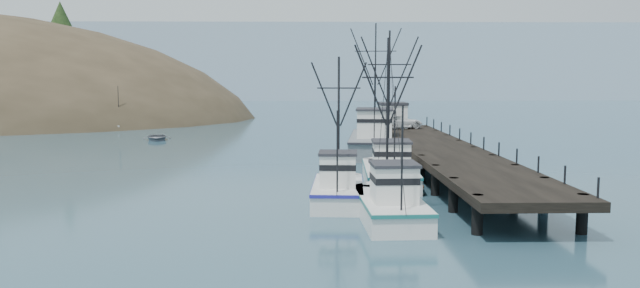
# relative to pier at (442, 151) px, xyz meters

# --- Properties ---
(ground) EXTENTS (400.00, 400.00, 0.00)m
(ground) POSITION_rel_pier_xyz_m (-14.00, -16.00, -1.69)
(ground) COLOR #294B5C
(ground) RESTS_ON ground
(pier) EXTENTS (6.00, 44.00, 2.00)m
(pier) POSITION_rel_pier_xyz_m (0.00, 0.00, 0.00)
(pier) COLOR black
(pier) RESTS_ON ground
(distant_ridge) EXTENTS (360.00, 40.00, 26.00)m
(distant_ridge) POSITION_rel_pier_xyz_m (-4.00, 154.00, -1.69)
(distant_ridge) COLOR #9EB2C6
(distant_ridge) RESTS_ON ground
(distant_ridge_far) EXTENTS (180.00, 25.00, 18.00)m
(distant_ridge_far) POSITION_rel_pier_xyz_m (-54.00, 169.00, -1.69)
(distant_ridge_far) COLOR silver
(distant_ridge_far) RESTS_ON ground
(moored_sailboats) EXTENTS (22.20, 13.29, 6.35)m
(moored_sailboats) POSITION_rel_pier_xyz_m (-48.19, 40.17, -1.36)
(moored_sailboats) COLOR silver
(moored_sailboats) RESTS_ON ground
(trawler_near) EXTENTS (3.51, 9.83, 10.18)m
(trawler_near) POSITION_rel_pier_xyz_m (-6.48, -16.61, -0.87)
(trawler_near) COLOR silver
(trawler_near) RESTS_ON ground
(trawler_mid) EXTENTS (3.57, 9.07, 9.27)m
(trawler_mid) POSITION_rel_pier_xyz_m (-9.03, -12.10, -0.87)
(trawler_mid) COLOR silver
(trawler_mid) RESTS_ON ground
(trawler_far) EXTENTS (4.06, 11.06, 11.34)m
(trawler_far) POSITION_rel_pier_xyz_m (-5.00, -5.52, -0.87)
(trawler_far) COLOR silver
(trawler_far) RESTS_ON ground
(work_vessel) EXTENTS (6.32, 16.01, 13.27)m
(work_vessel) POSITION_rel_pier_xyz_m (-4.16, 11.76, -0.46)
(work_vessel) COLOR slate
(work_vessel) RESTS_ON ground
(pier_shed) EXTENTS (3.00, 3.20, 2.80)m
(pier_shed) POSITION_rel_pier_xyz_m (-1.50, 18.00, 1.73)
(pier_shed) COLOR silver
(pier_shed) RESTS_ON pier
(pickup_truck) EXTENTS (5.82, 4.18, 1.47)m
(pickup_truck) POSITION_rel_pier_xyz_m (-0.98, 17.14, 1.04)
(pickup_truck) COLOR white
(pickup_truck) RESTS_ON pier
(motorboat) EXTENTS (4.32, 5.37, 0.99)m
(motorboat) POSITION_rel_pier_xyz_m (-28.89, 24.86, -1.69)
(motorboat) COLOR slate
(motorboat) RESTS_ON ground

